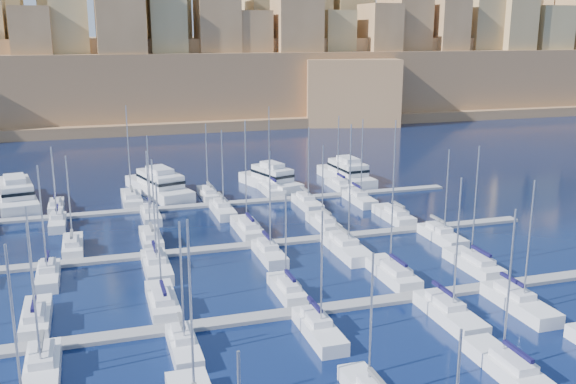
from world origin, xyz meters
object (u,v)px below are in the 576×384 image
object	(u,v)px
motor_yacht_b	(159,185)
motor_yacht_d	(347,173)
motor_yacht_a	(16,194)
sailboat_4	(506,366)
motor_yacht_c	(271,179)

from	to	relation	value
motor_yacht_b	motor_yacht_d	xyz separation A→B (m)	(35.29, -1.08, 0.00)
motor_yacht_a	motor_yacht_b	world-z (taller)	same
sailboat_4	motor_yacht_c	bearing A→B (deg)	90.71
motor_yacht_a	motor_yacht_c	bearing A→B (deg)	-2.24
sailboat_4	motor_yacht_d	size ratio (longest dim) A/B	0.87
motor_yacht_d	sailboat_4	bearing A→B (deg)	-101.60
motor_yacht_a	motor_yacht_b	bearing A→B (deg)	-0.08
motor_yacht_a	motor_yacht_c	world-z (taller)	same
motor_yacht_a	motor_yacht_c	size ratio (longest dim) A/B	1.22
motor_yacht_b	motor_yacht_c	xyz separation A→B (m)	(20.07, -1.67, 0.00)
motor_yacht_c	sailboat_4	bearing A→B (deg)	-89.29
motor_yacht_b	motor_yacht_c	bearing A→B (deg)	-4.76
sailboat_4	motor_yacht_a	distance (m)	83.85
motor_yacht_c	motor_yacht_d	bearing A→B (deg)	2.24
motor_yacht_d	motor_yacht_c	bearing A→B (deg)	-177.76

